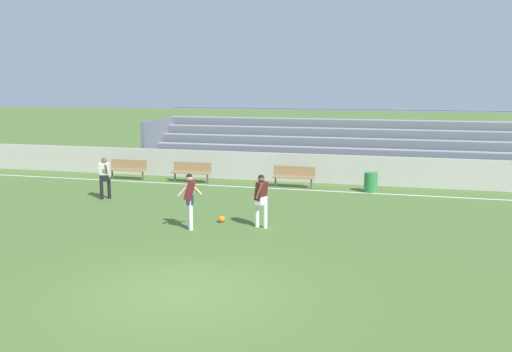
% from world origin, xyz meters
% --- Properties ---
extents(ground_plane, '(160.00, 160.00, 0.00)m').
position_xyz_m(ground_plane, '(0.00, 0.00, 0.00)').
color(ground_plane, '#4C6B30').
extents(field_line_sideline, '(44.00, 0.12, 0.01)m').
position_xyz_m(field_line_sideline, '(0.00, 12.32, 0.00)').
color(field_line_sideline, white).
rests_on(field_line_sideline, ground).
extents(sideline_wall, '(48.00, 0.16, 1.28)m').
position_xyz_m(sideline_wall, '(0.00, 14.19, 0.64)').
color(sideline_wall, '#BCB7AD').
rests_on(sideline_wall, ground).
extents(bleacher_stand, '(23.59, 4.35, 3.08)m').
position_xyz_m(bleacher_stand, '(3.30, 17.34, 1.34)').
color(bleacher_stand, '#9EA3AD').
rests_on(bleacher_stand, ground).
extents(bench_near_wall_gap, '(1.80, 0.40, 0.90)m').
position_xyz_m(bench_near_wall_gap, '(-7.96, 12.81, 0.55)').
color(bench_near_wall_gap, '#99754C').
rests_on(bench_near_wall_gap, ground).
extents(bench_centre_sideline, '(1.80, 0.40, 0.90)m').
position_xyz_m(bench_centre_sideline, '(-0.14, 12.81, 0.55)').
color(bench_centre_sideline, '#99754C').
rests_on(bench_centre_sideline, ground).
extents(bench_far_left, '(1.80, 0.40, 0.90)m').
position_xyz_m(bench_far_left, '(-4.80, 12.81, 0.55)').
color(bench_far_left, '#99754C').
rests_on(bench_far_left, ground).
extents(trash_bin, '(0.54, 0.54, 0.81)m').
position_xyz_m(trash_bin, '(3.12, 12.56, 0.41)').
color(trash_bin, '#2D7F3D').
rests_on(trash_bin, ground).
extents(player_dark_challenging, '(0.41, 0.56, 1.66)m').
position_xyz_m(player_dark_challenging, '(0.25, 5.84, 0.99)').
color(player_dark_challenging, white).
rests_on(player_dark_challenging, ground).
extents(player_dark_wide_right, '(0.66, 0.51, 1.72)m').
position_xyz_m(player_dark_wide_right, '(-1.80, 5.07, 1.03)').
color(player_dark_wide_right, white).
rests_on(player_dark_wide_right, ground).
extents(player_white_deep_cover, '(0.47, 0.63, 1.62)m').
position_xyz_m(player_white_deep_cover, '(-6.65, 8.50, 0.96)').
color(player_white_deep_cover, black).
rests_on(player_white_deep_cover, ground).
extents(soccer_ball, '(0.22, 0.22, 0.22)m').
position_xyz_m(soccer_ball, '(-1.14, 6.12, 0.11)').
color(soccer_ball, orange).
rests_on(soccer_ball, ground).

